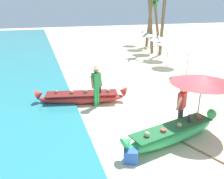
{
  "coord_description": "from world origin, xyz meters",
  "views": [
    {
      "loc": [
        -4.71,
        -7.14,
        4.33
      ],
      "look_at": [
        -1.9,
        1.83,
        0.9
      ],
      "focal_mm": 38.19,
      "sensor_mm": 36.0,
      "label": 1
    }
  ],
  "objects_px": {
    "cooler_box": "(131,156)",
    "paddle": "(213,158)",
    "boat_green_foreground": "(172,134)",
    "person_tourist_customer": "(181,106)",
    "patio_umbrella_large": "(202,79)",
    "person_vendor_hatted": "(96,83)",
    "palm_tree_tall_inland": "(155,6)",
    "boat_red_midground": "(82,97)"
  },
  "relations": [
    {
      "from": "palm_tree_tall_inland",
      "to": "paddle",
      "type": "bearing_deg",
      "value": -111.38
    },
    {
      "from": "person_vendor_hatted",
      "to": "patio_umbrella_large",
      "type": "relative_size",
      "value": 0.87
    },
    {
      "from": "boat_green_foreground",
      "to": "cooler_box",
      "type": "xyz_separation_m",
      "value": [
        -1.69,
        -0.58,
        -0.12
      ]
    },
    {
      "from": "boat_green_foreground",
      "to": "palm_tree_tall_inland",
      "type": "bearing_deg",
      "value": 65.38
    },
    {
      "from": "person_vendor_hatted",
      "to": "patio_umbrella_large",
      "type": "bearing_deg",
      "value": -47.66
    },
    {
      "from": "person_tourist_customer",
      "to": "paddle",
      "type": "bearing_deg",
      "value": -89.52
    },
    {
      "from": "boat_green_foreground",
      "to": "boat_red_midground",
      "type": "bearing_deg",
      "value": 118.24
    },
    {
      "from": "person_tourist_customer",
      "to": "palm_tree_tall_inland",
      "type": "relative_size",
      "value": 0.33
    },
    {
      "from": "person_vendor_hatted",
      "to": "palm_tree_tall_inland",
      "type": "distance_m",
      "value": 16.88
    },
    {
      "from": "boat_green_foreground",
      "to": "paddle",
      "type": "distance_m",
      "value": 1.38
    },
    {
      "from": "person_tourist_customer",
      "to": "palm_tree_tall_inland",
      "type": "distance_m",
      "value": 18.33
    },
    {
      "from": "person_tourist_customer",
      "to": "boat_green_foreground",
      "type": "bearing_deg",
      "value": -136.56
    },
    {
      "from": "palm_tree_tall_inland",
      "to": "boat_green_foreground",
      "type": "bearing_deg",
      "value": -114.62
    },
    {
      "from": "cooler_box",
      "to": "patio_umbrella_large",
      "type": "bearing_deg",
      "value": 40.59
    },
    {
      "from": "boat_green_foreground",
      "to": "person_vendor_hatted",
      "type": "height_order",
      "value": "person_vendor_hatted"
    },
    {
      "from": "boat_green_foreground",
      "to": "patio_umbrella_large",
      "type": "bearing_deg",
      "value": 19.35
    },
    {
      "from": "person_tourist_customer",
      "to": "patio_umbrella_large",
      "type": "relative_size",
      "value": 0.78
    },
    {
      "from": "cooler_box",
      "to": "boat_red_midground",
      "type": "bearing_deg",
      "value": 117.93
    },
    {
      "from": "person_vendor_hatted",
      "to": "palm_tree_tall_inland",
      "type": "bearing_deg",
      "value": 54.97
    },
    {
      "from": "paddle",
      "to": "boat_red_midground",
      "type": "bearing_deg",
      "value": 118.86
    },
    {
      "from": "boat_green_foreground",
      "to": "person_tourist_customer",
      "type": "height_order",
      "value": "person_tourist_customer"
    },
    {
      "from": "person_vendor_hatted",
      "to": "palm_tree_tall_inland",
      "type": "height_order",
      "value": "palm_tree_tall_inland"
    },
    {
      "from": "cooler_box",
      "to": "boat_green_foreground",
      "type": "bearing_deg",
      "value": 40.38
    },
    {
      "from": "boat_red_midground",
      "to": "cooler_box",
      "type": "height_order",
      "value": "boat_red_midground"
    },
    {
      "from": "boat_green_foreground",
      "to": "cooler_box",
      "type": "height_order",
      "value": "boat_green_foreground"
    },
    {
      "from": "boat_green_foreground",
      "to": "cooler_box",
      "type": "relative_size",
      "value": 9.7
    },
    {
      "from": "boat_red_midground",
      "to": "paddle",
      "type": "distance_m",
      "value": 6.03
    },
    {
      "from": "palm_tree_tall_inland",
      "to": "person_tourist_customer",
      "type": "bearing_deg",
      "value": -113.51
    },
    {
      "from": "person_tourist_customer",
      "to": "patio_umbrella_large",
      "type": "height_order",
      "value": "patio_umbrella_large"
    },
    {
      "from": "patio_umbrella_large",
      "to": "person_tourist_customer",
      "type": "bearing_deg",
      "value": 159.89
    },
    {
      "from": "person_tourist_customer",
      "to": "palm_tree_tall_inland",
      "type": "height_order",
      "value": "palm_tree_tall_inland"
    },
    {
      "from": "palm_tree_tall_inland",
      "to": "paddle",
      "type": "xyz_separation_m",
      "value": [
        -7.2,
        -18.39,
        -3.95
      ]
    },
    {
      "from": "paddle",
      "to": "person_tourist_customer",
      "type": "bearing_deg",
      "value": 90.48
    },
    {
      "from": "person_tourist_customer",
      "to": "paddle",
      "type": "relative_size",
      "value": 0.95
    },
    {
      "from": "cooler_box",
      "to": "paddle",
      "type": "xyz_separation_m",
      "value": [
        2.38,
        -0.58,
        -0.16
      ]
    },
    {
      "from": "boat_green_foreground",
      "to": "person_tourist_customer",
      "type": "distance_m",
      "value": 1.13
    },
    {
      "from": "person_tourist_customer",
      "to": "person_vendor_hatted",
      "type": "bearing_deg",
      "value": 128.1
    },
    {
      "from": "boat_red_midground",
      "to": "patio_umbrella_large",
      "type": "relative_size",
      "value": 1.95
    },
    {
      "from": "cooler_box",
      "to": "paddle",
      "type": "bearing_deg",
      "value": 7.74
    },
    {
      "from": "boat_green_foreground",
      "to": "person_vendor_hatted",
      "type": "relative_size",
      "value": 2.13
    },
    {
      "from": "boat_red_midground",
      "to": "paddle",
      "type": "xyz_separation_m",
      "value": [
        2.91,
        -5.28,
        -0.24
      ]
    },
    {
      "from": "person_tourist_customer",
      "to": "paddle",
      "type": "xyz_separation_m",
      "value": [
        0.02,
        -1.81,
        -0.91
      ]
    }
  ]
}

